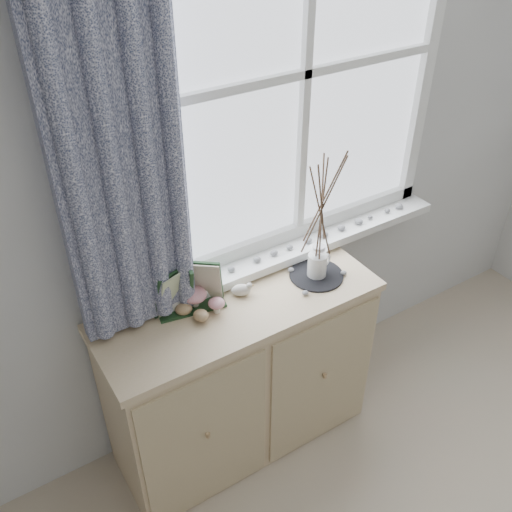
# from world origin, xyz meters

# --- Properties ---
(sideboard) EXTENTS (1.20, 0.45, 0.85)m
(sideboard) POSITION_xyz_m (-0.15, 1.75, 0.43)
(sideboard) COLOR beige
(sideboard) RESTS_ON ground
(botanical_book) EXTENTS (0.33, 0.18, 0.22)m
(botanical_book) POSITION_xyz_m (-0.33, 1.81, 0.96)
(botanical_book) COLOR #1C3B1E
(botanical_book) RESTS_ON sideboard
(toadstool_cluster) EXTENTS (0.14, 0.15, 0.09)m
(toadstool_cluster) POSITION_xyz_m (-0.30, 1.81, 0.91)
(toadstool_cluster) COLOR silver
(toadstool_cluster) RESTS_ON sideboard
(wooden_eggs) EXTENTS (0.10, 0.12, 0.07)m
(wooden_eggs) POSITION_xyz_m (-0.35, 1.78, 0.88)
(wooden_eggs) COLOR tan
(wooden_eggs) RESTS_ON sideboard
(songbird_figurine) EXTENTS (0.12, 0.09, 0.06)m
(songbird_figurine) POSITION_xyz_m (-0.11, 1.80, 0.88)
(songbird_figurine) COLOR silver
(songbird_figurine) RESTS_ON sideboard
(crocheted_doily) EXTENTS (0.23, 0.23, 0.01)m
(crocheted_doily) POSITION_xyz_m (0.23, 1.73, 0.85)
(crocheted_doily) COLOR black
(crocheted_doily) RESTS_ON sideboard
(twig_pitcher) EXTENTS (0.28, 0.28, 0.63)m
(twig_pitcher) POSITION_xyz_m (0.23, 1.73, 1.21)
(twig_pitcher) COLOR silver
(twig_pitcher) RESTS_ON crocheted_doily
(sideboard_pebbles) EXTENTS (0.33, 0.23, 0.02)m
(sideboard_pebbles) POSITION_xyz_m (0.18, 1.76, 0.86)
(sideboard_pebbles) COLOR #969799
(sideboard_pebbles) RESTS_ON sideboard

